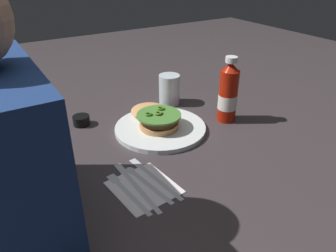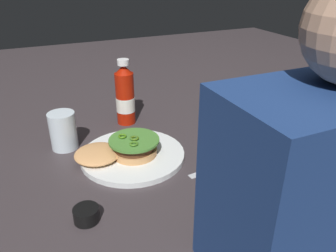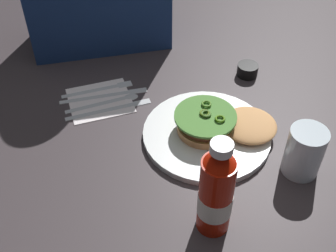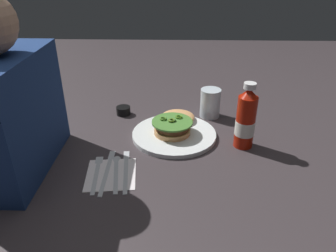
# 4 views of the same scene
# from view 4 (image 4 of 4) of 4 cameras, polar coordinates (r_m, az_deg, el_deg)

# --- Properties ---
(ground_plane) EXTENTS (3.00, 3.00, 0.00)m
(ground_plane) POSITION_cam_4_polar(r_m,az_deg,el_deg) (1.05, 3.86, -4.20)
(ground_plane) COLOR #383033
(dinner_plate) EXTENTS (0.29, 0.29, 0.02)m
(dinner_plate) POSITION_cam_4_polar(r_m,az_deg,el_deg) (1.12, 1.09, -1.51)
(dinner_plate) COLOR white
(dinner_plate) RESTS_ON ground_plane
(burger_sandwich) EXTENTS (0.23, 0.15, 0.05)m
(burger_sandwich) POSITION_cam_4_polar(r_m,az_deg,el_deg) (1.13, 1.13, 0.51)
(burger_sandwich) COLOR tan
(burger_sandwich) RESTS_ON dinner_plate
(ketchup_bottle) EXTENTS (0.06, 0.06, 0.22)m
(ketchup_bottle) POSITION_cam_4_polar(r_m,az_deg,el_deg) (1.05, 13.54, 1.06)
(ketchup_bottle) COLOR #AB1907
(ketchup_bottle) RESTS_ON ground_plane
(water_glass) EXTENTS (0.08, 0.08, 0.11)m
(water_glass) POSITION_cam_4_polar(r_m,az_deg,el_deg) (1.25, 7.45, 4.04)
(water_glass) COLOR silver
(water_glass) RESTS_ON ground_plane
(condiment_cup) EXTENTS (0.05, 0.05, 0.03)m
(condiment_cup) POSITION_cam_4_polar(r_m,az_deg,el_deg) (1.28, -7.87, 2.71)
(condiment_cup) COLOR black
(condiment_cup) RESTS_ON ground_plane
(napkin) EXTENTS (0.16, 0.15, 0.00)m
(napkin) POSITION_cam_4_polar(r_m,az_deg,el_deg) (0.95, -10.01, -8.33)
(napkin) COLOR white
(napkin) RESTS_ON ground_plane
(butter_knife) EXTENTS (0.21, 0.04, 0.00)m
(butter_knife) POSITION_cam_4_polar(r_m,az_deg,el_deg) (0.97, -7.43, -7.18)
(butter_knife) COLOR silver
(butter_knife) RESTS_ON napkin
(spoon_utensil) EXTENTS (0.18, 0.04, 0.00)m
(spoon_utensil) POSITION_cam_4_polar(r_m,az_deg,el_deg) (0.97, -9.15, -7.15)
(spoon_utensil) COLOR silver
(spoon_utensil) RESTS_ON napkin
(steak_knife) EXTENTS (0.22, 0.02, 0.00)m
(steak_knife) POSITION_cam_4_polar(r_m,az_deg,el_deg) (0.97, -10.60, -7.24)
(steak_knife) COLOR silver
(steak_knife) RESTS_ON napkin
(fork_utensil) EXTENTS (0.18, 0.04, 0.00)m
(fork_utensil) POSITION_cam_4_polar(r_m,az_deg,el_deg) (0.97, -12.43, -7.57)
(fork_utensil) COLOR silver
(fork_utensil) RESTS_ON napkin
(diner_person) EXTENTS (0.38, 0.19, 0.49)m
(diner_person) POSITION_cam_4_polar(r_m,az_deg,el_deg) (0.98, -26.89, 3.50)
(diner_person) COLOR navy
(diner_person) RESTS_ON ground_plane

